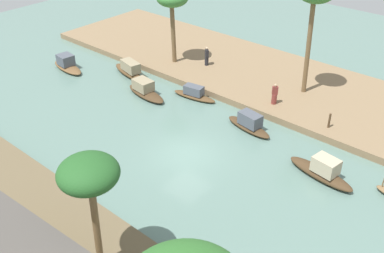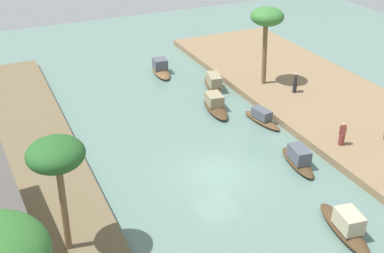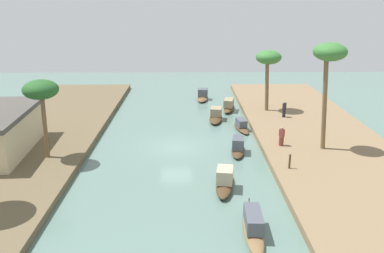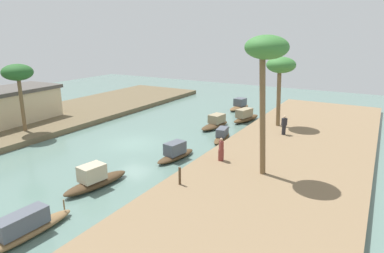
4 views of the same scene
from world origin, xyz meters
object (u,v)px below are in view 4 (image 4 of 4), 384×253
(sampan_midstream, at_px, (222,135))
(palm_tree_left_near, at_px, (266,54))
(sampan_upstream_small, at_px, (175,153))
(person_on_near_bank, at_px, (221,151))
(riverside_building, at_px, (8,105))
(sampan_with_tall_canopy, at_px, (23,229))
(person_by_mooring, at_px, (284,126))
(sampan_foreground, at_px, (95,179))
(sampan_downstream_large, at_px, (239,105))
(mooring_post, at_px, (180,176))
(palm_tree_left_far, at_px, (281,67))
(sampan_with_red_awning, at_px, (215,123))
(palm_tree_right_tall, at_px, (18,74))
(sampan_open_hull, at_px, (245,116))

(sampan_midstream, xyz_separation_m, palm_tree_left_near, (-6.04, -5.28, 7.11))
(sampan_upstream_small, height_order, sampan_midstream, sampan_upstream_small)
(sampan_upstream_small, relative_size, palm_tree_left_near, 0.46)
(person_on_near_bank, height_order, riverside_building, riverside_building)
(person_on_near_bank, height_order, palm_tree_left_near, palm_tree_left_near)
(sampan_with_tall_canopy, distance_m, person_by_mooring, 20.20)
(palm_tree_left_near, bearing_deg, sampan_midstream, 41.13)
(sampan_upstream_small, bearing_deg, sampan_foreground, 174.13)
(sampan_downstream_large, relative_size, sampan_with_tall_canopy, 0.80)
(sampan_with_tall_canopy, relative_size, palm_tree_left_near, 0.60)
(palm_tree_left_near, bearing_deg, mooring_post, 138.78)
(sampan_downstream_large, relative_size, palm_tree_left_far, 0.63)
(palm_tree_left_far, height_order, riverside_building, palm_tree_left_far)
(sampan_midstream, relative_size, sampan_downstream_large, 0.93)
(sampan_with_red_awning, bearing_deg, person_on_near_bank, -144.39)
(palm_tree_right_tall, bearing_deg, sampan_open_hull, -45.91)
(sampan_midstream, distance_m, person_on_near_bank, 5.94)
(sampan_with_tall_canopy, xyz_separation_m, palm_tree_left_far, (21.80, -4.71, 5.26))
(sampan_upstream_small, xyz_separation_m, sampan_downstream_large, (17.04, 2.11, -0.02))
(sampan_downstream_large, bearing_deg, person_on_near_bank, -155.38)
(sampan_upstream_small, relative_size, person_on_near_bank, 2.39)
(sampan_open_hull, bearing_deg, palm_tree_left_near, -142.61)
(palm_tree_left_far, distance_m, palm_tree_right_tall, 22.05)
(sampan_foreground, xyz_separation_m, person_by_mooring, (14.15, -6.99, 0.72))
(sampan_foreground, relative_size, riverside_building, 0.45)
(sampan_foreground, height_order, mooring_post, mooring_post)
(sampan_with_red_awning, xyz_separation_m, sampan_open_hull, (3.48, -1.62, 0.07))
(sampan_midstream, height_order, person_by_mooring, person_by_mooring)
(palm_tree_left_near, bearing_deg, riverside_building, 90.86)
(sampan_upstream_small, xyz_separation_m, sampan_with_tall_canopy, (-11.20, 0.59, -0.02))
(sampan_open_hull, distance_m, riverside_building, 22.68)
(sampan_open_hull, relative_size, palm_tree_right_tall, 0.73)
(sampan_with_tall_canopy, height_order, mooring_post, mooring_post)
(sampan_open_hull, bearing_deg, riverside_building, 137.72)
(sampan_midstream, height_order, riverside_building, riverside_building)
(sampan_midstream, xyz_separation_m, mooring_post, (-9.79, -1.99, 0.62))
(sampan_midstream, bearing_deg, riverside_building, 99.10)
(palm_tree_right_tall, relative_size, riverside_building, 0.60)
(sampan_midstream, bearing_deg, mooring_post, -178.04)
(sampan_with_red_awning, xyz_separation_m, sampan_downstream_large, (8.35, 0.99, 0.00))
(sampan_downstream_large, height_order, sampan_with_tall_canopy, sampan_downstream_large)
(person_by_mooring, bearing_deg, sampan_upstream_small, -177.69)
(sampan_open_hull, relative_size, palm_tree_left_near, 0.51)
(sampan_midstream, bearing_deg, sampan_upstream_small, 160.67)
(palm_tree_left_far, bearing_deg, person_on_near_bank, 175.99)
(sampan_foreground, bearing_deg, sampan_open_hull, 2.08)
(sampan_downstream_large, xyz_separation_m, sampan_open_hull, (-4.87, -2.61, 0.07))
(person_on_near_bank, bearing_deg, sampan_upstream_small, -126.33)
(sampan_foreground, relative_size, palm_tree_left_near, 0.54)
(sampan_open_hull, relative_size, sampan_foreground, 0.96)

